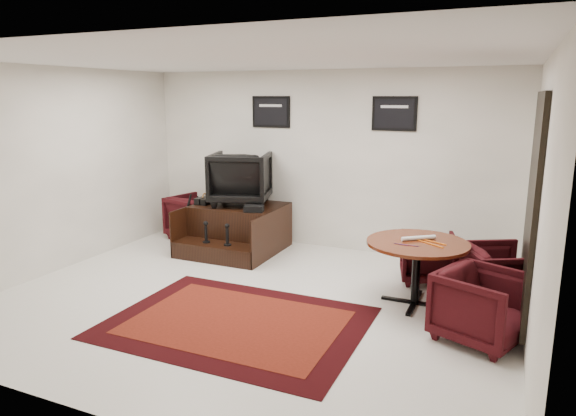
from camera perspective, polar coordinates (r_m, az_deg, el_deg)
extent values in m
plane|color=white|center=(6.29, -4.16, -10.17)|extent=(6.00, 6.00, 0.00)
cube|color=white|center=(8.16, 3.94, 5.26)|extent=(6.00, 0.02, 2.80)
cube|color=white|center=(3.92, -21.82, -3.40)|extent=(6.00, 0.02, 2.80)
cube|color=white|center=(7.76, -24.37, 3.82)|extent=(0.02, 5.00, 2.80)
cube|color=white|center=(5.22, 26.09, -0.02)|extent=(0.02, 5.00, 2.80)
cube|color=white|center=(5.82, -4.61, 16.21)|extent=(6.00, 5.00, 0.02)
cube|color=black|center=(5.93, 25.50, 0.40)|extent=(0.05, 1.90, 2.30)
cube|color=black|center=(5.93, 25.40, 0.40)|extent=(0.02, 1.72, 2.12)
cube|color=black|center=(5.93, 25.45, 0.40)|extent=(0.03, 0.05, 2.12)
cube|color=black|center=(8.43, -1.89, 10.63)|extent=(0.66, 0.03, 0.50)
cube|color=black|center=(8.41, -1.95, 10.62)|extent=(0.58, 0.01, 0.42)
cube|color=silver|center=(8.41, -1.97, 11.30)|extent=(0.40, 0.00, 0.04)
cube|color=black|center=(7.78, 11.73, 10.23)|extent=(0.66, 0.03, 0.50)
cube|color=black|center=(7.76, 11.70, 10.23)|extent=(0.58, 0.01, 0.42)
cube|color=silver|center=(7.75, 11.73, 10.97)|extent=(0.40, 0.00, 0.04)
cube|color=black|center=(5.72, -5.74, -12.55)|extent=(2.70, 2.02, 0.01)
cube|color=#52160B|center=(5.71, -5.74, -12.49)|extent=(2.22, 1.54, 0.01)
cube|color=black|center=(8.27, -5.35, -2.04)|extent=(1.37, 1.02, 0.71)
cube|color=black|center=(7.74, -7.88, -4.88)|extent=(1.37, 0.41, 0.25)
cube|color=black|center=(8.45, -10.08, -1.87)|extent=(0.02, 1.43, 0.71)
cube|color=black|center=(7.79, -1.68, -2.89)|extent=(0.02, 1.43, 0.71)
cylinder|color=black|center=(7.79, -9.06, -3.74)|extent=(0.11, 0.11, 0.02)
cylinder|color=black|center=(7.76, -9.10, -2.81)|extent=(0.04, 0.04, 0.24)
sphere|color=black|center=(7.72, -9.14, -1.70)|extent=(0.07, 0.07, 0.07)
cylinder|color=black|center=(7.61, -6.73, -4.07)|extent=(0.11, 0.11, 0.02)
cylinder|color=black|center=(7.57, -6.76, -3.12)|extent=(0.04, 0.04, 0.24)
sphere|color=black|center=(7.53, -6.79, -1.99)|extent=(0.07, 0.07, 0.07)
imported|color=black|center=(8.15, -5.30, 3.61)|extent=(1.10, 1.06, 0.92)
cube|color=black|center=(8.34, -9.59, 0.83)|extent=(0.11, 0.28, 0.10)
cube|color=black|center=(8.27, -8.91, 0.76)|extent=(0.11, 0.28, 0.10)
cube|color=black|center=(7.66, -3.80, -0.05)|extent=(0.32, 0.26, 0.10)
imported|color=black|center=(8.92, -10.15, -0.74)|extent=(0.96, 0.92, 0.82)
cylinder|color=#4F1C0B|center=(6.10, 14.21, -3.81)|extent=(1.17, 1.17, 0.04)
cylinder|color=black|center=(6.21, 14.03, -7.00)|extent=(0.09, 0.09, 0.69)
cube|color=black|center=(6.34, 13.85, -10.16)|extent=(0.78, 0.06, 0.03)
cube|color=black|center=(6.34, 13.85, -10.16)|extent=(0.06, 0.78, 0.03)
imported|color=black|center=(7.02, 15.31, -5.09)|extent=(0.82, 0.79, 0.70)
imported|color=black|center=(6.43, 22.38, -6.78)|extent=(1.01, 1.03, 0.80)
imported|color=black|center=(5.51, 20.79, -9.86)|extent=(0.96, 0.99, 0.80)
cylinder|color=white|center=(6.16, 14.31, -3.24)|extent=(0.36, 0.29, 0.05)
cylinder|color=orange|center=(6.05, 15.26, -3.77)|extent=(0.38, 0.26, 0.01)
cylinder|color=orange|center=(6.15, 15.40, -3.52)|extent=(0.41, 0.20, 0.01)
cylinder|color=#4C1933|center=(5.94, 12.14, -3.93)|extent=(0.10, 0.02, 0.01)
cylinder|color=#4C1933|center=(5.93, 12.71, -3.99)|extent=(0.10, 0.02, 0.01)
cylinder|color=#4C1933|center=(5.92, 13.28, -4.04)|extent=(0.10, 0.02, 0.01)
cylinder|color=#4C1933|center=(5.91, 13.85, -4.10)|extent=(0.10, 0.02, 0.01)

